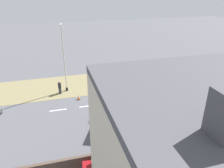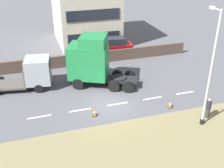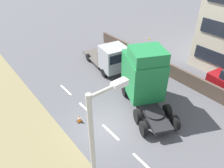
% 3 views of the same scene
% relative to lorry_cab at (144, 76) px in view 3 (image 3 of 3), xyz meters
% --- Properties ---
extents(ground_plane, '(120.00, 120.00, 0.00)m').
position_rel_lorry_cab_xyz_m(ground_plane, '(-4.22, -0.46, -2.38)').
color(ground_plane, '#515156').
rests_on(ground_plane, ground).
extents(lane_markings, '(0.16, 14.60, 0.00)m').
position_rel_lorry_cab_xyz_m(lane_markings, '(-4.22, -1.16, -2.38)').
color(lane_markings, white).
rests_on(lane_markings, ground).
extents(boundary_wall, '(0.25, 24.00, 1.30)m').
position_rel_lorry_cab_xyz_m(boundary_wall, '(4.78, -0.46, -1.73)').
color(boundary_wall, '#4C3D33').
rests_on(boundary_wall, ground).
extents(lorry_cab, '(4.92, 6.54, 4.91)m').
position_rel_lorry_cab_xyz_m(lorry_cab, '(0.00, 0.00, 0.00)').
color(lorry_cab, black).
rests_on(lorry_cab, ground).
extents(flatbed_truck, '(3.26, 6.47, 2.87)m').
position_rel_lorry_cab_xyz_m(flatbed_truck, '(0.89, 5.21, -0.87)').
color(flatbed_truck, '#999EA3').
rests_on(flatbed_truck, ground).
extents(traffic_cone_lead, '(0.36, 0.36, 0.58)m').
position_rel_lorry_cab_xyz_m(traffic_cone_lead, '(-5.35, 1.08, -2.10)').
color(traffic_cone_lead, black).
rests_on(traffic_cone_lead, ground).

